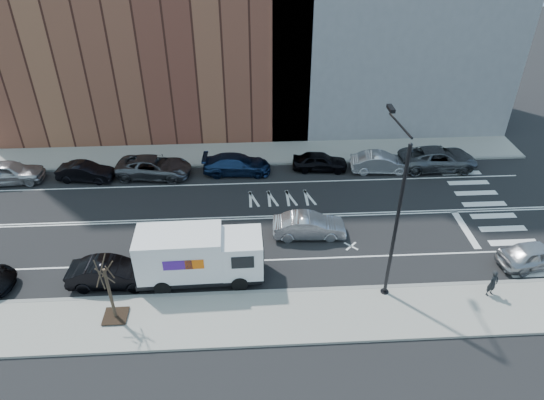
{
  "coord_description": "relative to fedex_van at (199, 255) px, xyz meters",
  "views": [
    {
      "loc": [
        -0.08,
        -25.88,
        18.63
      ],
      "look_at": [
        1.37,
        -0.07,
        1.4
      ],
      "focal_mm": 32.0,
      "sensor_mm": 36.0,
      "label": 1
    }
  ],
  "objects": [
    {
      "name": "road_markings",
      "position": [
        2.9,
        5.6,
        -1.64
      ],
      "size": [
        40.0,
        8.6,
        0.01
      ],
      "primitive_type": null,
      "color": "white",
      "rests_on": "ground"
    },
    {
      "name": "near_parked_rear_a",
      "position": [
        -4.77,
        -0.19,
        -0.87
      ],
      "size": [
        4.72,
        1.8,
        1.53
      ],
      "primitive_type": "imported",
      "rotation": [
        0.0,
        0.0,
        1.53
      ],
      "color": "black",
      "rests_on": "ground"
    },
    {
      "name": "far_parked_c",
      "position": [
        -4.16,
        11.38,
        -0.88
      ],
      "size": [
        5.75,
        3.16,
        1.53
      ],
      "primitive_type": "imported",
      "rotation": [
        0.0,
        0.0,
        1.45
      ],
      "color": "#4C4D54",
      "rests_on": "ground"
    },
    {
      "name": "crosswalk",
      "position": [
        18.9,
        5.6,
        -1.64
      ],
      "size": [
        3.0,
        14.0,
        0.01
      ],
      "primitive_type": null,
      "color": "white",
      "rests_on": "ground"
    },
    {
      "name": "far_parked_a",
      "position": [
        -14.6,
        11.09,
        -0.81
      ],
      "size": [
        5.02,
        2.27,
        1.67
      ],
      "primitive_type": "imported",
      "rotation": [
        0.0,
        0.0,
        1.63
      ],
      "color": "#9C9CA1",
      "rests_on": "ground"
    },
    {
      "name": "far_parked_g",
      "position": [
        17.3,
        11.4,
        -0.83
      ],
      "size": [
        5.88,
        2.72,
        1.63
      ],
      "primitive_type": "imported",
      "rotation": [
        0.0,
        0.0,
        1.57
      ],
      "color": "#4E5156",
      "rests_on": "ground"
    },
    {
      "name": "fedex_van",
      "position": [
        0.0,
        0.0,
        0.0
      ],
      "size": [
        6.9,
        2.56,
        3.13
      ],
      "rotation": [
        0.0,
        0.0,
        0.02
      ],
      "color": "black",
      "rests_on": "ground"
    },
    {
      "name": "streetlight",
      "position": [
        9.9,
        -1.31,
        3.44
      ],
      "size": [
        0.44,
        4.02,
        9.34
      ],
      "color": "black",
      "rests_on": "ground"
    },
    {
      "name": "street_tree",
      "position": [
        -4.1,
        -2.8,
        -0.19
      ],
      "size": [
        1.2,
        1.2,
        3.75
      ],
      "color": "black",
      "rests_on": "ground"
    },
    {
      "name": "curb_far",
      "position": [
        2.9,
        12.6,
        -1.56
      ],
      "size": [
        44.0,
        0.25,
        0.17
      ],
      "primitive_type": "cube",
      "color": "gray",
      "rests_on": "ground"
    },
    {
      "name": "ground",
      "position": [
        2.9,
        5.6,
        -1.64
      ],
      "size": [
        120.0,
        120.0,
        0.0
      ],
      "primitive_type": "plane",
      "color": "black",
      "rests_on": "ground"
    },
    {
      "name": "far_parked_d",
      "position": [
        1.97,
        11.51,
        -0.91
      ],
      "size": [
        5.16,
        2.31,
        1.47
      ],
      "primitive_type": "imported",
      "rotation": [
        0.0,
        0.0,
        1.52
      ],
      "color": "#16294E",
      "rests_on": "ground"
    },
    {
      "name": "near_parked_front",
      "position": [
        19.08,
        0.03,
        -0.89
      ],
      "size": [
        4.6,
        2.34,
        1.5
      ],
      "primitive_type": "imported",
      "rotation": [
        0.0,
        0.0,
        1.7
      ],
      "color": "#B2B2B7",
      "rests_on": "ground"
    },
    {
      "name": "sidewalk_near",
      "position": [
        2.9,
        -3.2,
        -1.57
      ],
      "size": [
        44.0,
        3.6,
        0.15
      ],
      "primitive_type": "cube",
      "color": "gray",
      "rests_on": "ground"
    },
    {
      "name": "driving_sedan",
      "position": [
        6.45,
        3.51,
        -0.91
      ],
      "size": [
        4.52,
        1.72,
        1.47
      ],
      "primitive_type": "imported",
      "rotation": [
        0.0,
        0.0,
        1.54
      ],
      "color": "#A8A9AD",
      "rests_on": "ground"
    },
    {
      "name": "far_parked_b",
      "position": [
        -9.11,
        11.09,
        -0.97
      ],
      "size": [
        4.23,
        1.96,
        1.34
      ],
      "primitive_type": "imported",
      "rotation": [
        0.0,
        0.0,
        1.44
      ],
      "color": "black",
      "rests_on": "ground"
    },
    {
      "name": "far_parked_f",
      "position": [
        12.8,
        11.12,
        -0.9
      ],
      "size": [
        4.59,
        1.8,
        1.49
      ],
      "primitive_type": "imported",
      "rotation": [
        0.0,
        0.0,
        1.52
      ],
      "color": "#B5B5BA",
      "rests_on": "ground"
    },
    {
      "name": "curb_near",
      "position": [
        2.9,
        -1.4,
        -1.56
      ],
      "size": [
        44.0,
        0.25,
        0.17
      ],
      "primitive_type": "cube",
      "color": "gray",
      "rests_on": "ground"
    },
    {
      "name": "pedestrian",
      "position": [
        15.42,
        -2.3,
        -0.69
      ],
      "size": [
        0.69,
        0.59,
        1.6
      ],
      "primitive_type": "imported",
      "rotation": [
        0.0,
        0.0,
        0.42
      ],
      "color": "black",
      "rests_on": "sidewalk_near"
    },
    {
      "name": "sidewalk_far",
      "position": [
        2.9,
        14.4,
        -1.57
      ],
      "size": [
        44.0,
        3.6,
        0.15
      ],
      "primitive_type": "cube",
      "color": "gray",
      "rests_on": "ground"
    },
    {
      "name": "far_parked_e",
      "position": [
        8.26,
        11.63,
        -0.94
      ],
      "size": [
        4.27,
        2.05,
        1.41
      ],
      "primitive_type": "imported",
      "rotation": [
        0.0,
        0.0,
        1.48
      ],
      "color": "black",
      "rests_on": "ground"
    }
  ]
}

